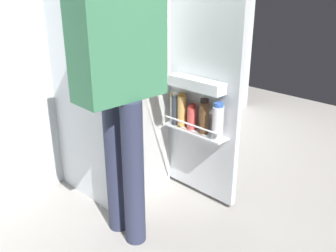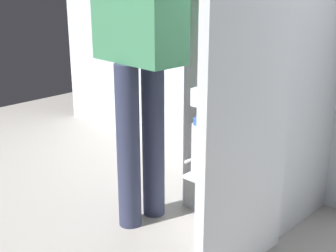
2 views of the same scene
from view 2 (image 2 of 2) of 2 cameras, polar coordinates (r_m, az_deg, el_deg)
ground_plane at (r=2.40m, az=2.93°, el=-13.97°), size 5.93×5.93×0.00m
refrigerator at (r=2.43m, az=11.41°, el=8.44°), size 0.63×1.14×1.76m
person at (r=2.26m, az=-3.45°, el=12.62°), size 0.57×0.81×1.73m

